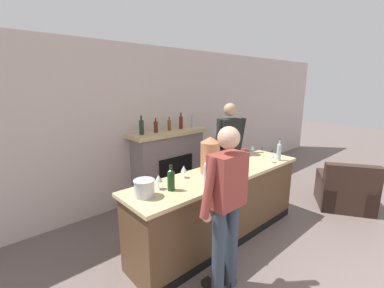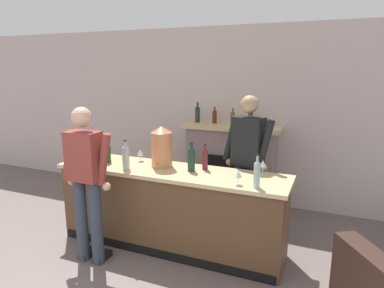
% 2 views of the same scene
% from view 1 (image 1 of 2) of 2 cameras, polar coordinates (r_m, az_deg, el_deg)
% --- Properties ---
extents(wall_back_panel, '(12.00, 0.07, 2.75)m').
position_cam_1_polar(wall_back_panel, '(4.72, -9.46, 4.14)').
color(wall_back_panel, beige).
rests_on(wall_back_panel, ground_plane).
extents(bar_counter, '(2.75, 0.68, 0.97)m').
position_cam_1_polar(bar_counter, '(3.63, 6.41, -13.41)').
color(bar_counter, brown).
rests_on(bar_counter, ground_plane).
extents(fireplace_stone, '(1.49, 0.52, 1.60)m').
position_cam_1_polar(fireplace_stone, '(4.80, -5.16, -4.42)').
color(fireplace_stone, gray).
rests_on(fireplace_stone, ground_plane).
extents(armchair_black, '(1.08, 1.10, 0.84)m').
position_cam_1_polar(armchair_black, '(5.22, 30.90, -9.28)').
color(armchair_black, '#34211A').
rests_on(armchair_black, ground_plane).
extents(potted_plant_corner, '(0.41, 0.45, 0.72)m').
position_cam_1_polar(potted_plant_corner, '(6.29, 16.08, -4.38)').
color(potted_plant_corner, '#484938').
rests_on(potted_plant_corner, ground_plane).
extents(person_customer, '(0.66, 0.30, 1.73)m').
position_cam_1_polar(person_customer, '(2.58, 7.60, -13.29)').
color(person_customer, '#323C4B').
rests_on(person_customer, ground_plane).
extents(person_bartender, '(0.65, 0.37, 1.81)m').
position_cam_1_polar(person_bartender, '(4.33, 8.19, -1.63)').
color(person_bartender, '#2F2E48').
rests_on(person_bartender, ground_plane).
extents(copper_dispenser, '(0.25, 0.29, 0.49)m').
position_cam_1_polar(copper_dispenser, '(3.31, 4.03, -2.48)').
color(copper_dispenser, '#C2794F').
rests_on(copper_dispenser, bar_counter).
extents(ice_bucket_steel, '(0.22, 0.22, 0.18)m').
position_cam_1_polar(ice_bucket_steel, '(2.73, -10.55, -9.63)').
color(ice_bucket_steel, silver).
rests_on(ice_bucket_steel, bar_counter).
extents(wine_bottle_cabernet_heavy, '(0.07, 0.07, 0.31)m').
position_cam_1_polar(wine_bottle_cabernet_heavy, '(3.77, 8.62, -2.38)').
color(wine_bottle_cabernet_heavy, maroon).
rests_on(wine_bottle_cabernet_heavy, bar_counter).
extents(wine_bottle_chardonnay_pale, '(0.08, 0.08, 0.29)m').
position_cam_1_polar(wine_bottle_chardonnay_pale, '(2.83, -4.68, -7.72)').
color(wine_bottle_chardonnay_pale, '#163D19').
rests_on(wine_bottle_chardonnay_pale, bar_counter).
extents(wine_bottle_port_short, '(0.08, 0.08, 0.35)m').
position_cam_1_polar(wine_bottle_port_short, '(2.94, 3.37, -6.38)').
color(wine_bottle_port_short, '#A2B7C2').
rests_on(wine_bottle_port_short, bar_counter).
extents(wine_bottle_merlot_tall, '(0.07, 0.07, 0.34)m').
position_cam_1_polar(wine_bottle_merlot_tall, '(4.12, 18.77, -1.45)').
color(wine_bottle_merlot_tall, '#9DB9B9').
rests_on(wine_bottle_merlot_tall, bar_counter).
extents(wine_bottle_rose_blush, '(0.08, 0.08, 0.34)m').
position_cam_1_polar(wine_bottle_rose_blush, '(3.60, 8.82, -2.86)').
color(wine_bottle_rose_blush, '#153529').
rests_on(wine_bottle_rose_blush, bar_counter).
extents(wine_glass_front_left, '(0.08, 0.08, 0.16)m').
position_cam_1_polar(wine_glass_front_left, '(4.33, 13.21, -0.86)').
color(wine_glass_front_left, silver).
rests_on(wine_glass_front_left, bar_counter).
extents(wine_glass_near_bucket, '(0.09, 0.09, 0.17)m').
position_cam_1_polar(wine_glass_near_bucket, '(2.88, -7.44, -7.66)').
color(wine_glass_near_bucket, silver).
rests_on(wine_glass_near_bucket, bar_counter).
extents(wine_glass_mid_counter, '(0.08, 0.08, 0.16)m').
position_cam_1_polar(wine_glass_mid_counter, '(3.19, -1.83, -5.63)').
color(wine_glass_mid_counter, silver).
rests_on(wine_glass_mid_counter, bar_counter).
extents(wine_glass_by_dispenser, '(0.08, 0.08, 0.15)m').
position_cam_1_polar(wine_glass_by_dispenser, '(3.97, 17.33, -2.47)').
color(wine_glass_by_dispenser, silver).
rests_on(wine_glass_by_dispenser, bar_counter).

